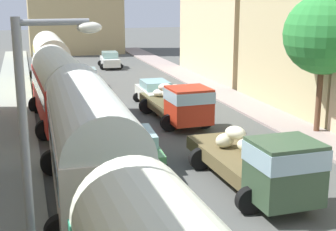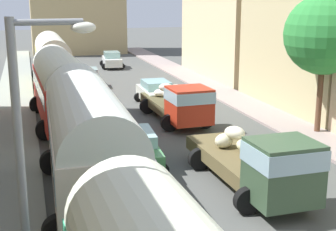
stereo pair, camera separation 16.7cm
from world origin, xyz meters
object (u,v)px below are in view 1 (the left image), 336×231
object	(u,v)px
cargo_truck_0	(261,162)
car_3	(87,78)
car_2	(138,149)
streetlamp_near	(37,171)
cargo_truck_1	(179,102)
car_1	(110,60)
parked_bus_2	(60,85)
car_0	(155,93)
parked_bus_1	(89,137)
parked_bus_3	(51,58)

from	to	relation	value
cargo_truck_0	car_3	distance (m)	23.08
car_2	streetlamp_near	distance (m)	11.41
cargo_truck_1	streetlamp_near	size ratio (longest dim) A/B	1.07
car_1	cargo_truck_1	bearing A→B (deg)	-90.20
parked_bus_2	car_0	world-z (taller)	parked_bus_2
parked_bus_2	car_1	distance (m)	21.49
parked_bus_1	parked_bus_3	size ratio (longest dim) A/B	1.01
car_3	parked_bus_3	bearing A→B (deg)	147.34
cargo_truck_0	car_3	bearing A→B (deg)	97.85
parked_bus_1	car_1	distance (m)	32.24
car_2	car_3	xyz separation A→B (m)	(0.36, 18.78, -0.05)
cargo_truck_0	car_3	world-z (taller)	cargo_truck_0
car_0	cargo_truck_1	bearing A→B (deg)	-89.67
parked_bus_3	streetlamp_near	size ratio (longest dim) A/B	1.47
parked_bus_2	streetlamp_near	xyz separation A→B (m)	(-1.75, -18.37, 1.74)
car_3	car_0	bearing A→B (deg)	-65.41
cargo_truck_0	streetlamp_near	world-z (taller)	streetlamp_near
car_0	parked_bus_1	bearing A→B (deg)	-113.40
parked_bus_1	cargo_truck_0	size ratio (longest dim) A/B	1.34
parked_bus_1	cargo_truck_1	bearing A→B (deg)	56.00
cargo_truck_1	car_1	world-z (taller)	cargo_truck_1
car_2	cargo_truck_1	bearing A→B (deg)	58.46
parked_bus_1	streetlamp_near	size ratio (longest dim) A/B	1.48
parked_bus_2	parked_bus_3	bearing A→B (deg)	89.06
cargo_truck_1	car_2	world-z (taller)	cargo_truck_1
cargo_truck_0	car_0	size ratio (longest dim) A/B	1.78
parked_bus_2	parked_bus_1	bearing A→B (deg)	-89.55
parked_bus_1	cargo_truck_0	bearing A→B (deg)	-11.53
parked_bus_1	car_3	distance (m)	21.89
car_2	parked_bus_1	bearing A→B (deg)	-128.84
car_1	car_2	distance (m)	28.96
cargo_truck_1	cargo_truck_0	bearing A→B (deg)	-91.75
car_0	car_3	distance (m)	8.26
car_1	car_3	bearing A→B (deg)	-109.65
parked_bus_1	car_2	bearing A→B (deg)	51.16
car_2	cargo_truck_0	bearing A→B (deg)	-49.32
parked_bus_1	car_3	xyz separation A→B (m)	(2.69, 21.67, -1.58)
parked_bus_2	cargo_truck_1	world-z (taller)	parked_bus_2
streetlamp_near	parked_bus_1	bearing A→B (deg)	75.82
parked_bus_2	car_1	bearing A→B (deg)	72.86
car_1	streetlamp_near	world-z (taller)	streetlamp_near
car_0	car_2	bearing A→B (deg)	-108.63
parked_bus_1	car_3	size ratio (longest dim) A/B	2.55
car_3	cargo_truck_0	bearing A→B (deg)	-82.15
parked_bus_3	car_2	size ratio (longest dim) A/B	2.21
parked_bus_3	car_2	bearing A→B (deg)	-83.81
parked_bus_3	car_0	bearing A→B (deg)	-56.73
cargo_truck_0	car_2	bearing A→B (deg)	130.68
car_1	car_3	xyz separation A→B (m)	(-3.54, -9.92, -0.04)
car_0	streetlamp_near	bearing A→B (deg)	-110.39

